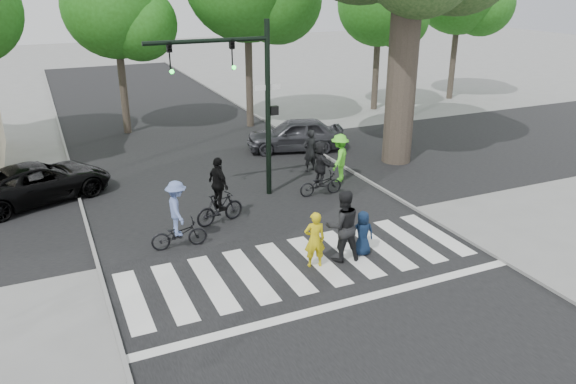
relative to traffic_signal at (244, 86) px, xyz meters
name	(u,v)px	position (x,y,z in m)	size (l,w,h in m)	color
ground	(318,281)	(-0.35, -6.20, -3.90)	(120.00, 120.00, 0.00)	gray
road_stem	(249,211)	(-0.35, -1.20, -3.90)	(10.00, 70.00, 0.01)	black
road_cross	(221,182)	(-0.35, 1.80, -3.89)	(70.00, 10.00, 0.01)	black
curb_left	(90,237)	(-5.40, -1.20, -3.85)	(0.10, 70.00, 0.10)	gray
curb_right	(379,187)	(4.70, -1.20, -3.85)	(0.10, 70.00, 0.10)	gray
crosswalk	(307,269)	(-0.35, -5.54, -3.89)	(10.00, 3.85, 0.01)	silver
traffic_signal	(244,86)	(0.00, 0.00, 0.00)	(4.45, 0.29, 6.00)	black
bg_tree_2	(121,11)	(-2.11, 10.42, 1.88)	(5.04, 4.80, 8.40)	brown
bg_tree_4	(385,8)	(11.88, 9.93, 1.73)	(4.83, 4.60, 8.15)	brown
pedestrian_woman	(315,240)	(-0.10, -5.45, -3.12)	(0.57, 0.38, 1.57)	gold
pedestrian_child	(363,233)	(1.42, -5.38, -3.26)	(0.63, 0.41, 1.29)	#0F203C
pedestrian_adult	(343,226)	(0.76, -5.42, -2.89)	(0.99, 0.77, 2.03)	black
cyclist_left	(178,220)	(-3.11, -2.88, -3.03)	(1.62, 1.06, 2.01)	black
cyclist_mid	(219,197)	(-1.53, -1.72, -3.02)	(1.71, 1.07, 2.16)	black
cyclist_right	(321,171)	(2.46, -0.87, -3.01)	(1.61, 1.50, 2.00)	black
car_suv	(39,182)	(-6.59, 2.69, -3.23)	(2.22, 4.81, 1.34)	black
car_grey	(295,134)	(3.95, 4.46, -3.18)	(1.71, 4.25, 1.45)	#38383E
bystander_hivis	(340,158)	(3.78, 0.16, -2.99)	(1.17, 0.67, 1.82)	#5FED30
bystander_dark	(310,151)	(3.27, 1.63, -3.05)	(0.62, 0.41, 1.70)	black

